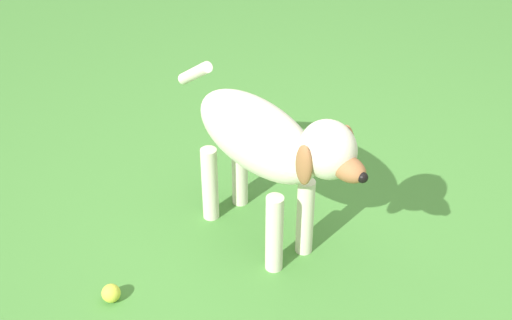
{
  "coord_description": "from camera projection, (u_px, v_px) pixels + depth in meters",
  "views": [
    {
      "loc": [
        1.64,
        1.13,
        1.78
      ],
      "look_at": [
        0.05,
        -0.24,
        0.34
      ],
      "focal_mm": 49.33,
      "sensor_mm": 36.0,
      "label": 1
    }
  ],
  "objects": [
    {
      "name": "ground",
      "position": [
        313.0,
        253.0,
        2.64
      ],
      "size": [
        14.0,
        14.0,
        0.0
      ],
      "primitive_type": "plane",
      "color": "#478438"
    },
    {
      "name": "dog",
      "position": [
        266.0,
        144.0,
        2.46
      ],
      "size": [
        0.34,
        0.98,
        0.67
      ],
      "rotation": [
        0.0,
        0.0,
        1.4
      ],
      "color": "silver",
      "rests_on": "ground"
    },
    {
      "name": "tennis_ball_2",
      "position": [
        111.0,
        293.0,
        2.42
      ],
      "size": [
        0.07,
        0.07,
        0.07
      ],
      "primitive_type": "sphere",
      "color": "#D1D441",
      "rests_on": "ground"
    }
  ]
}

